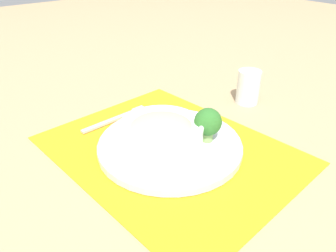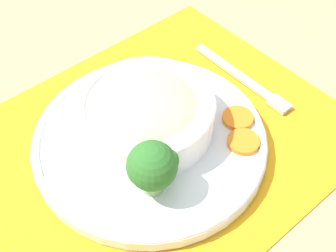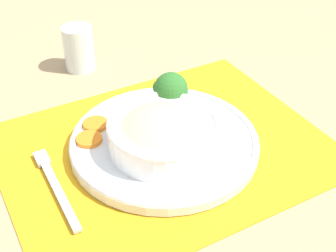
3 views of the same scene
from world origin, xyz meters
name	(u,v)px [view 2 (image 2 of 3)]	position (x,y,z in m)	size (l,w,h in m)	color
ground_plane	(150,147)	(0.00, 0.00, 0.00)	(4.00, 4.00, 0.00)	tan
placemat	(150,146)	(0.00, 0.00, 0.00)	(0.54, 0.44, 0.00)	orange
plate	(150,139)	(0.00, 0.00, 0.02)	(0.30, 0.30, 0.02)	silver
bowl	(147,112)	(-0.01, -0.02, 0.05)	(0.17, 0.17, 0.06)	white
broccoli_floret	(152,166)	(0.04, 0.07, 0.06)	(0.06, 0.06, 0.07)	#84AD5B
carrot_slice_near	(243,142)	(-0.09, 0.08, 0.02)	(0.04, 0.04, 0.01)	orange
carrot_slice_middle	(238,118)	(-0.11, 0.05, 0.02)	(0.04, 0.04, 0.01)	orange
fork	(250,83)	(-0.18, -0.01, 0.01)	(0.03, 0.18, 0.01)	#B7B7BC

